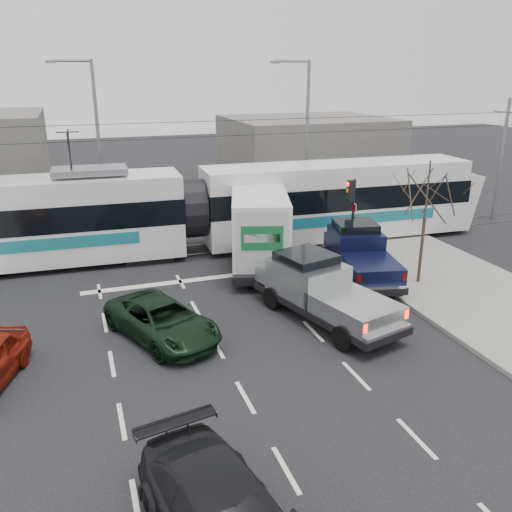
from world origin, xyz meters
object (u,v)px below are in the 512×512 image
object	(u,v)px
tram	(191,210)
box_truck	(259,230)
street_lamp_near	(304,131)
navy_pickup	(359,253)
traffic_signal	(351,201)
street_lamp_far	(95,135)
green_car	(162,320)
bare_tree	(427,195)
silver_pickup	(320,289)

from	to	relation	value
tram	box_truck	bearing A→B (deg)	-48.83
street_lamp_near	navy_pickup	bearing A→B (deg)	-99.82
street_lamp_near	box_truck	distance (m)	9.55
traffic_signal	street_lamp_near	xyz separation A→B (m)	(0.84, 7.50, 2.37)
navy_pickup	street_lamp_near	bearing A→B (deg)	92.22
street_lamp_far	green_car	distance (m)	15.51
bare_tree	silver_pickup	xyz separation A→B (m)	(-5.23, -1.49, -2.70)
silver_pickup	navy_pickup	size ratio (longest dim) A/B	1.11
box_truck	street_lamp_near	bearing A→B (deg)	71.06
silver_pickup	navy_pickup	distance (m)	4.35
street_lamp_near	green_car	distance (m)	17.19
street_lamp_near	street_lamp_far	size ratio (longest dim) A/B	1.00
traffic_signal	silver_pickup	size ratio (longest dim) A/B	0.56
box_truck	green_car	xyz separation A→B (m)	(-5.33, -5.59, -1.06)
street_lamp_far	green_car	xyz separation A→B (m)	(0.95, -14.82, -4.47)
silver_pickup	tram	bearing A→B (deg)	91.91
bare_tree	green_car	world-z (taller)	bare_tree
street_lamp_near	silver_pickup	xyz separation A→B (m)	(-4.95, -12.99, -4.02)
street_lamp_near	tram	size ratio (longest dim) A/B	0.31
street_lamp_far	bare_tree	bearing A→B (deg)	-48.88
traffic_signal	tram	xyz separation A→B (m)	(-6.80, 3.25, -0.64)
traffic_signal	silver_pickup	bearing A→B (deg)	-126.79
traffic_signal	street_lamp_far	size ratio (longest dim) A/B	0.40
street_lamp_near	tram	distance (m)	9.25
silver_pickup	green_car	xyz separation A→B (m)	(-5.60, 0.17, -0.45)
bare_tree	street_lamp_near	bearing A→B (deg)	91.42
tram	silver_pickup	world-z (taller)	tram
bare_tree	silver_pickup	bearing A→B (deg)	-164.09
bare_tree	street_lamp_far	bearing A→B (deg)	131.12
navy_pickup	silver_pickup	bearing A→B (deg)	-125.51
bare_tree	tram	size ratio (longest dim) A/B	0.17
bare_tree	navy_pickup	xyz separation A→B (m)	(-2.03, 1.44, -2.66)
navy_pickup	green_car	world-z (taller)	navy_pickup
silver_pickup	navy_pickup	world-z (taller)	navy_pickup
traffic_signal	navy_pickup	xyz separation A→B (m)	(-0.90, -2.56, -1.60)
bare_tree	street_lamp_near	xyz separation A→B (m)	(-0.29, 11.50, 1.32)
tram	navy_pickup	world-z (taller)	tram
silver_pickup	green_car	size ratio (longest dim) A/B	1.38
traffic_signal	street_lamp_far	distance (m)	14.47
street_lamp_far	tram	world-z (taller)	street_lamp_far
bare_tree	street_lamp_near	distance (m)	11.58
traffic_signal	street_lamp_far	xyz separation A→B (m)	(-10.66, 9.50, 2.37)
street_lamp_near	box_truck	bearing A→B (deg)	-125.86
bare_tree	traffic_signal	world-z (taller)	bare_tree
bare_tree	green_car	xyz separation A→B (m)	(-10.84, -1.32, -3.15)
traffic_signal	box_truck	xyz separation A→B (m)	(-4.38, 0.28, -1.04)
silver_pickup	box_truck	size ratio (longest dim) A/B	0.88
street_lamp_far	tram	size ratio (longest dim) A/B	0.31
silver_pickup	traffic_signal	bearing A→B (deg)	37.96
street_lamp_near	street_lamp_far	bearing A→B (deg)	170.13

